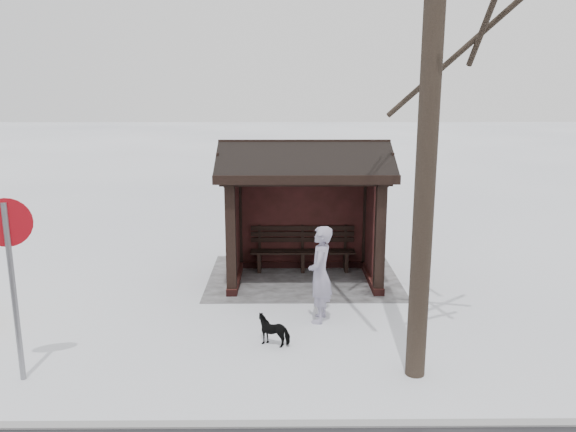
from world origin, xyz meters
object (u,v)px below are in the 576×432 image
object	(u,v)px
dog	(274,330)
bus_shelter	(304,182)
pedestrian	(320,274)
road_sign	(10,254)

from	to	relation	value
dog	bus_shelter	bearing A→B (deg)	-171.14
pedestrian	dog	size ratio (longest dim) A/B	2.99
dog	road_sign	xyz separation A→B (m)	(3.64, 1.11, 1.65)
road_sign	dog	bearing A→B (deg)	-178.43
pedestrian	road_sign	bearing A→B (deg)	-52.59
dog	pedestrian	bearing A→B (deg)	158.61
bus_shelter	pedestrian	xyz separation A→B (m)	(-0.21, 2.37, -1.28)
road_sign	bus_shelter	bearing A→B (deg)	-149.10
road_sign	pedestrian	bearing A→B (deg)	-170.54
dog	road_sign	distance (m)	4.15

